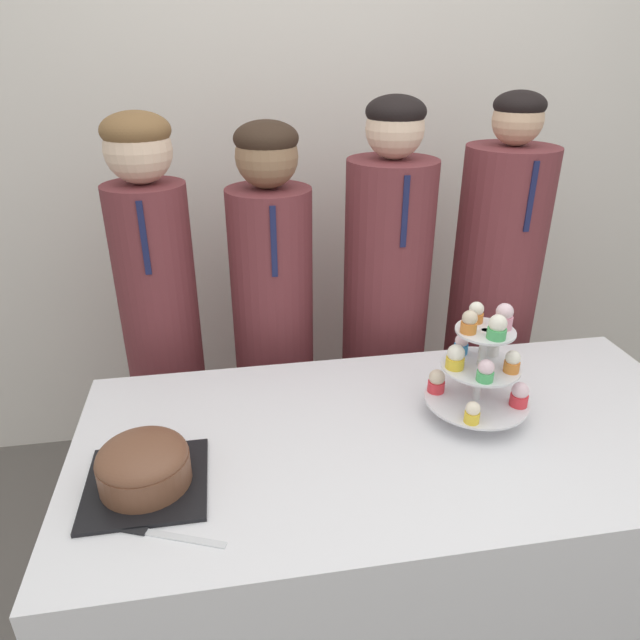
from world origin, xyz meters
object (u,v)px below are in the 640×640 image
Objects in this scene: round_cake at (144,465)px; cupcake_stand at (481,364)px; student_1 at (274,342)px; student_2 at (384,330)px; student_0 at (164,343)px; student_3 at (489,323)px; cake_knife at (150,533)px.

cupcake_stand is (0.82, 0.13, 0.10)m from round_cake.
cupcake_stand is 0.22× the size of student_1.
student_2 reaches higher than cupcake_stand.
student_2 reaches higher than student_0.
student_0 is (-0.84, 0.61, -0.19)m from cupcake_stand.
round_cake is 0.18× the size of student_1.
cupcake_stand is 0.21× the size of student_2.
student_1 is (0.37, 0.00, -0.03)m from student_0.
student_1 reaches higher than round_cake.
student_2 is (0.40, 0.00, 0.02)m from student_1.
student_2 is at bearing 96.73° from cupcake_stand.
student_0 is at bearing -180.00° from student_3.
student_2 is at bearing 72.05° from cake_knife.
cake_knife is at bearing -161.08° from cupcake_stand.
round_cake is at bearing -88.34° from student_0.
student_1 is 0.40m from student_2.
student_3 is at bearing 59.58° from cake_knife.
cupcake_stand is at bearing -83.27° from student_2.
student_3 reaches higher than student_2.
cake_knife is 0.89m from student_0.
student_3 is (1.15, 0.74, -0.11)m from round_cake.
student_0 is 0.97× the size of student_3.
student_0 is 1.02× the size of student_1.
student_3 reaches higher than student_1.
round_cake is at bearing -147.16° from student_3.
cupcake_stand is 0.21× the size of student_3.
student_2 is at bearing 44.77° from round_cake.
student_2 is 1.00× the size of student_3.
student_0 reaches higher than cake_knife.
cake_knife is 0.16× the size of student_1.
student_3 is (0.40, 0.00, -0.01)m from student_2.
cake_knife is 0.15× the size of student_3.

